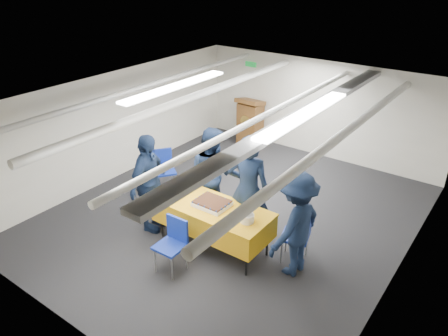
{
  "coord_description": "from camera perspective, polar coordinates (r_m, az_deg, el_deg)",
  "views": [
    {
      "loc": [
        4.0,
        -5.77,
        4.45
      ],
      "look_at": [
        -0.06,
        -0.2,
        1.05
      ],
      "focal_mm": 35.0,
      "sensor_mm": 36.0,
      "label": 1
    }
  ],
  "objects": [
    {
      "name": "ground",
      "position": [
        8.31,
        1.14,
        -6.12
      ],
      "size": [
        7.0,
        7.0,
        0.0
      ],
      "primitive_type": "plane",
      "color": "black",
      "rests_on": "ground"
    },
    {
      "name": "room_shell",
      "position": [
        7.77,
        3.56,
        6.36
      ],
      "size": [
        6.0,
        7.0,
        2.3
      ],
      "color": "silver",
      "rests_on": "ground"
    },
    {
      "name": "serving_table",
      "position": [
        7.2,
        -1.52,
        -6.44
      ],
      "size": [
        1.99,
        0.85,
        0.77
      ],
      "color": "black",
      "rests_on": "ground"
    },
    {
      "name": "sheet_cake",
      "position": [
        7.08,
        -1.57,
        -4.62
      ],
      "size": [
        0.56,
        0.43,
        0.1
      ],
      "color": "white",
      "rests_on": "serving_table"
    },
    {
      "name": "plate_stack_left",
      "position": [
        7.42,
        -6.15,
        -2.95
      ],
      "size": [
        0.24,
        0.24,
        0.17
      ],
      "color": "white",
      "rests_on": "serving_table"
    },
    {
      "name": "plate_stack_right",
      "position": [
        6.67,
        3.04,
        -6.41
      ],
      "size": [
        0.22,
        0.22,
        0.18
      ],
      "color": "white",
      "rests_on": "serving_table"
    },
    {
      "name": "podium",
      "position": [
        11.12,
        3.44,
        6.04
      ],
      "size": [
        0.62,
        0.53,
        1.25
      ],
      "color": "brown",
      "rests_on": "ground"
    },
    {
      "name": "chair_near",
      "position": [
        6.78,
        -6.63,
        -9.24
      ],
      "size": [
        0.43,
        0.43,
        0.87
      ],
      "color": "gray",
      "rests_on": "ground"
    },
    {
      "name": "chair_right",
      "position": [
        6.98,
        10.01,
        -8.35
      ],
      "size": [
        0.52,
        0.52,
        0.87
      ],
      "color": "gray",
      "rests_on": "ground"
    },
    {
      "name": "chair_left",
      "position": [
        9.03,
        -7.89,
        0.28
      ],
      "size": [
        0.59,
        0.59,
        0.87
      ],
      "color": "gray",
      "rests_on": "ground"
    },
    {
      "name": "sailor_a",
      "position": [
        7.19,
        3.15,
        -2.82
      ],
      "size": [
        0.82,
        0.68,
        1.92
      ],
      "primitive_type": "imported",
      "rotation": [
        0.0,
        0.0,
        3.51
      ],
      "color": "black",
      "rests_on": "ground"
    },
    {
      "name": "sailor_b",
      "position": [
        7.89,
        -1.63,
        -0.68
      ],
      "size": [
        0.88,
        0.71,
        1.75
      ],
      "primitive_type": "imported",
      "rotation": [
        0.0,
        0.0,
        3.09
      ],
      "color": "black",
      "rests_on": "ground"
    },
    {
      "name": "sailor_c",
      "position": [
        7.61,
        -9.81,
        -2.02
      ],
      "size": [
        0.69,
        1.12,
        1.79
      ],
      "primitive_type": "imported",
      "rotation": [
        0.0,
        0.0,
        1.82
      ],
      "color": "black",
      "rests_on": "ground"
    },
    {
      "name": "sailor_d",
      "position": [
        6.59,
        9.34,
        -7.28
      ],
      "size": [
        0.75,
        1.16,
        1.69
      ],
      "primitive_type": "imported",
      "rotation": [
        0.0,
        0.0,
        -1.69
      ],
      "color": "black",
      "rests_on": "ground"
    }
  ]
}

